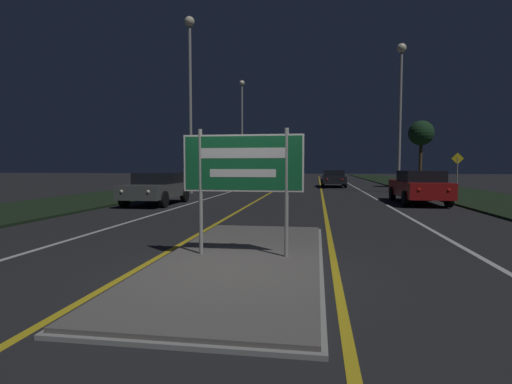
{
  "coord_description": "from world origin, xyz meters",
  "views": [
    {
      "loc": [
        1.27,
        -6.07,
        1.65
      ],
      "look_at": [
        0.0,
        2.19,
        1.11
      ],
      "focal_mm": 28.0,
      "sensor_mm": 36.0,
      "label": 1
    }
  ],
  "objects_px": {
    "highway_sign": "(243,168)",
    "warning_sign": "(457,170)",
    "car_receding_1": "(333,178)",
    "streetlight_left_near": "(190,76)",
    "car_receding_0": "(419,186)",
    "car_approaching_0": "(157,187)",
    "streetlight_right_near": "(401,93)",
    "streetlight_left_far": "(242,116)"
  },
  "relations": [
    {
      "from": "streetlight_left_near",
      "to": "streetlight_right_near",
      "type": "height_order",
      "value": "streetlight_left_near"
    },
    {
      "from": "streetlight_left_near",
      "to": "warning_sign",
      "type": "height_order",
      "value": "streetlight_left_near"
    },
    {
      "from": "streetlight_left_far",
      "to": "warning_sign",
      "type": "height_order",
      "value": "streetlight_left_far"
    },
    {
      "from": "streetlight_left_far",
      "to": "car_receding_0",
      "type": "relative_size",
      "value": 2.21
    },
    {
      "from": "streetlight_left_far",
      "to": "car_receding_0",
      "type": "distance_m",
      "value": 26.42
    },
    {
      "from": "streetlight_left_far",
      "to": "warning_sign",
      "type": "xyz_separation_m",
      "value": [
        14.83,
        -19.26,
        -5.37
      ]
    },
    {
      "from": "streetlight_right_near",
      "to": "car_approaching_0",
      "type": "xyz_separation_m",
      "value": [
        -11.79,
        -9.41,
        -5.38
      ]
    },
    {
      "from": "highway_sign",
      "to": "streetlight_left_far",
      "type": "distance_m",
      "value": 35.23
    },
    {
      "from": "car_receding_1",
      "to": "car_receding_0",
      "type": "bearing_deg",
      "value": -77.18
    },
    {
      "from": "warning_sign",
      "to": "car_receding_1",
      "type": "bearing_deg",
      "value": 119.23
    },
    {
      "from": "car_approaching_0",
      "to": "car_receding_0",
      "type": "bearing_deg",
      "value": 10.39
    },
    {
      "from": "warning_sign",
      "to": "car_receding_0",
      "type": "bearing_deg",
      "value": -128.14
    },
    {
      "from": "car_receding_0",
      "to": "car_approaching_0",
      "type": "height_order",
      "value": "car_receding_0"
    },
    {
      "from": "highway_sign",
      "to": "car_approaching_0",
      "type": "xyz_separation_m",
      "value": [
        -5.54,
        9.52,
        -0.89
      ]
    },
    {
      "from": "streetlight_left_far",
      "to": "car_approaching_0",
      "type": "xyz_separation_m",
      "value": [
        0.94,
        -24.72,
        -6.08
      ]
    },
    {
      "from": "car_receding_0",
      "to": "streetlight_right_near",
      "type": "bearing_deg",
      "value": 85.6
    },
    {
      "from": "car_receding_1",
      "to": "streetlight_left_near",
      "type": "bearing_deg",
      "value": -134.07
    },
    {
      "from": "streetlight_right_near",
      "to": "car_receding_0",
      "type": "height_order",
      "value": "streetlight_right_near"
    },
    {
      "from": "streetlight_right_near",
      "to": "car_approaching_0",
      "type": "bearing_deg",
      "value": -141.39
    },
    {
      "from": "streetlight_left_far",
      "to": "car_approaching_0",
      "type": "relative_size",
      "value": 2.51
    },
    {
      "from": "streetlight_left_near",
      "to": "streetlight_left_far",
      "type": "relative_size",
      "value": 0.99
    },
    {
      "from": "streetlight_right_near",
      "to": "car_receding_1",
      "type": "relative_size",
      "value": 1.89
    },
    {
      "from": "streetlight_right_near",
      "to": "warning_sign",
      "type": "height_order",
      "value": "streetlight_right_near"
    },
    {
      "from": "car_receding_1",
      "to": "car_approaching_0",
      "type": "bearing_deg",
      "value": -117.08
    },
    {
      "from": "highway_sign",
      "to": "car_receding_1",
      "type": "height_order",
      "value": "highway_sign"
    },
    {
      "from": "streetlight_left_near",
      "to": "warning_sign",
      "type": "xyz_separation_m",
      "value": [
        14.56,
        -1.33,
        -5.53
      ]
    },
    {
      "from": "highway_sign",
      "to": "car_approaching_0",
      "type": "bearing_deg",
      "value": 120.21
    },
    {
      "from": "car_receding_1",
      "to": "car_approaching_0",
      "type": "distance_m",
      "value": 17.78
    },
    {
      "from": "car_receding_0",
      "to": "highway_sign",
      "type": "bearing_deg",
      "value": -116.16
    },
    {
      "from": "highway_sign",
      "to": "streetlight_right_near",
      "type": "xyz_separation_m",
      "value": [
        6.25,
        18.93,
        4.49
      ]
    },
    {
      "from": "car_receding_0",
      "to": "car_approaching_0",
      "type": "distance_m",
      "value": 11.41
    },
    {
      "from": "streetlight_left_near",
      "to": "car_approaching_0",
      "type": "height_order",
      "value": "streetlight_left_near"
    },
    {
      "from": "highway_sign",
      "to": "warning_sign",
      "type": "bearing_deg",
      "value": 60.84
    },
    {
      "from": "streetlight_right_near",
      "to": "highway_sign",
      "type": "bearing_deg",
      "value": -108.27
    },
    {
      "from": "car_approaching_0",
      "to": "warning_sign",
      "type": "height_order",
      "value": "warning_sign"
    },
    {
      "from": "car_receding_0",
      "to": "warning_sign",
      "type": "distance_m",
      "value": 4.37
    },
    {
      "from": "streetlight_right_near",
      "to": "streetlight_left_far",
      "type": "bearing_deg",
      "value": 129.75
    },
    {
      "from": "warning_sign",
      "to": "streetlight_left_far",
      "type": "bearing_deg",
      "value": 127.59
    },
    {
      "from": "highway_sign",
      "to": "streetlight_right_near",
      "type": "relative_size",
      "value": 0.24
    },
    {
      "from": "car_receding_0",
      "to": "car_receding_1",
      "type": "height_order",
      "value": "car_receding_0"
    },
    {
      "from": "car_receding_1",
      "to": "highway_sign",
      "type": "bearing_deg",
      "value": -95.75
    },
    {
      "from": "highway_sign",
      "to": "car_receding_0",
      "type": "distance_m",
      "value": 12.92
    }
  ]
}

